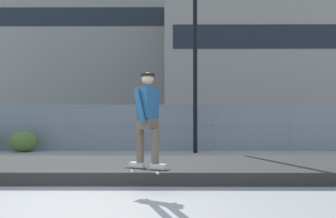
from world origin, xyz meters
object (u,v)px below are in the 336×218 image
at_px(skater, 148,114).
at_px(shrub_center, 24,141).
at_px(parked_car_mid, 226,127).
at_px(street_lamp, 195,41).
at_px(skateboard, 148,169).
at_px(parked_car_near, 98,127).

height_order(skater, shrub_center, skater).
xyz_separation_m(skater, parked_car_mid, (3.19, 12.02, -0.54)).
bearing_deg(street_lamp, shrub_center, 177.23).
xyz_separation_m(skateboard, parked_car_mid, (3.19, 12.02, 0.41)).
bearing_deg(skater, street_lamp, 79.75).
relative_size(skater, shrub_center, 1.57).
height_order(skater, parked_car_near, skater).
relative_size(parked_car_near, parked_car_mid, 1.02).
bearing_deg(skateboard, parked_car_near, 105.07).
bearing_deg(skater, parked_car_mid, 75.14).
bearing_deg(parked_car_near, shrub_center, -113.42).
bearing_deg(shrub_center, skateboard, -55.46).
distance_m(skater, shrub_center, 9.35).
height_order(street_lamp, parked_car_near, street_lamp).
relative_size(skater, parked_car_mid, 0.37).
bearing_deg(skateboard, skater, 135.00).
distance_m(skater, parked_car_near, 12.68).
bearing_deg(parked_car_mid, parked_car_near, 178.13).
height_order(street_lamp, parked_car_mid, street_lamp).
xyz_separation_m(street_lamp, parked_car_near, (-4.62, 4.89, -3.40)).
xyz_separation_m(skateboard, shrub_center, (-5.27, 7.66, -0.02)).
bearing_deg(street_lamp, parked_car_near, 133.39).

